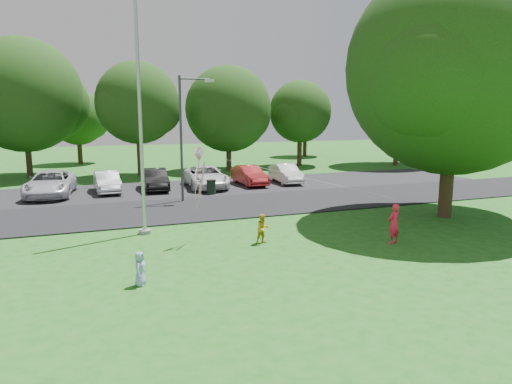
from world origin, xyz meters
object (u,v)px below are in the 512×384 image
object	(u,v)px
street_lamp	(186,127)
trash_can	(211,187)
big_tree	(454,73)
child_yellow	(263,229)
kite	(206,167)
flagpole	(141,130)
woman	(394,224)
child_blue	(140,269)

from	to	relation	value
street_lamp	trash_can	xyz separation A→B (m)	(1.78, 1.59, -3.62)
street_lamp	big_tree	bearing A→B (deg)	-32.53
child_yellow	kite	distance (m)	3.13
trash_can	big_tree	bearing A→B (deg)	-48.10
flagpole	big_tree	distance (m)	13.83
kite	street_lamp	bearing A→B (deg)	44.07
big_tree	woman	bearing A→B (deg)	-150.81
big_tree	kite	distance (m)	12.05
trash_can	kite	size ratio (longest dim) A/B	0.13
flagpole	trash_can	distance (m)	9.83
flagpole	trash_can	bearing A→B (deg)	57.76
flagpole	child_blue	xyz separation A→B (m)	(-0.84, -5.73, -3.67)
woman	kite	distance (m)	7.28
flagpole	woman	bearing A→B (deg)	-28.99
child_blue	child_yellow	bearing A→B (deg)	-37.23
child_yellow	child_blue	size ratio (longest dim) A/B	1.13
woman	child_blue	xyz separation A→B (m)	(-9.34, -1.02, -0.26)
woman	big_tree	bearing A→B (deg)	-167.57
trash_can	child_blue	bearing A→B (deg)	-112.98
street_lamp	flagpole	bearing A→B (deg)	-111.61
flagpole	big_tree	world-z (taller)	big_tree
street_lamp	kite	bearing A→B (deg)	-92.18
street_lamp	big_tree	world-z (taller)	big_tree
street_lamp	child_yellow	world-z (taller)	street_lamp
big_tree	kite	xyz separation A→B (m)	(-11.47, -0.24, -3.68)
child_yellow	child_blue	xyz separation A→B (m)	(-4.79, -2.74, -0.07)
child_yellow	big_tree	bearing A→B (deg)	-3.84
flagpole	woman	xyz separation A→B (m)	(8.50, -4.71, -3.41)
woman	child_yellow	xyz separation A→B (m)	(-4.55, 1.72, -0.19)
street_lamp	big_tree	size ratio (longest dim) A/B	0.58
flagpole	child_yellow	bearing A→B (deg)	-37.14
flagpole	child_blue	distance (m)	6.86
kite	child_blue	bearing A→B (deg)	-167.35
flagpole	big_tree	size ratio (longest dim) A/B	0.86
street_lamp	trash_can	distance (m)	4.33
trash_can	street_lamp	bearing A→B (deg)	-138.23
trash_can	child_blue	distance (m)	14.59
big_tree	woman	xyz separation A→B (m)	(-4.99, -2.79, -5.80)
woman	child_yellow	distance (m)	4.87
trash_can	big_tree	xyz separation A→B (m)	(8.63, -9.62, 6.10)
woman	child_yellow	size ratio (longest dim) A/B	1.34
woman	child_blue	size ratio (longest dim) A/B	1.52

